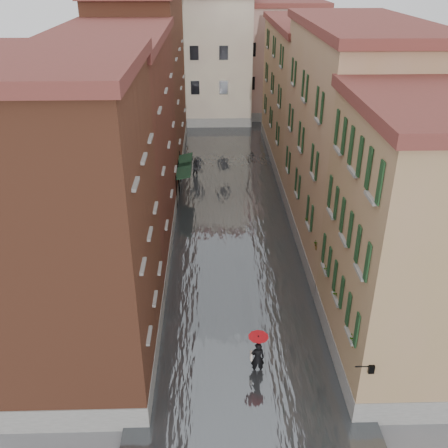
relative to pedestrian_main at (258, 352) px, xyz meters
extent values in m
plane|color=slate|center=(-0.49, 3.04, -1.21)|extent=(120.00, 120.00, 0.00)
cube|color=#474B4E|center=(-0.49, 16.04, -1.11)|extent=(10.00, 60.00, 0.20)
cube|color=brown|center=(-7.49, 1.04, 5.29)|extent=(6.00, 8.00, 13.00)
cube|color=maroon|center=(-7.49, 12.04, 5.04)|extent=(6.00, 14.00, 12.50)
cube|color=brown|center=(-7.49, 27.04, 5.79)|extent=(6.00, 16.00, 14.00)
cube|color=#9B7D50|center=(6.51, 1.04, 4.54)|extent=(6.00, 8.00, 11.50)
cube|color=tan|center=(6.51, 12.04, 5.29)|extent=(6.00, 14.00, 13.00)
cube|color=#9B7D50|center=(6.51, 27.04, 4.54)|extent=(6.00, 16.00, 11.50)
cube|color=beige|center=(-3.49, 41.04, 5.29)|extent=(12.00, 9.00, 13.00)
cube|color=tan|center=(5.51, 43.04, 4.79)|extent=(10.00, 9.00, 12.00)
cube|color=#16311D|center=(-3.94, 18.00, 1.34)|extent=(1.09, 3.07, 0.31)
cylinder|color=black|center=(-4.44, 16.47, 0.19)|extent=(0.06, 0.06, 2.80)
cylinder|color=black|center=(-4.44, 19.54, 0.19)|extent=(0.06, 0.06, 2.80)
cube|color=#16311D|center=(-3.94, 20.17, 1.34)|extent=(1.09, 2.72, 0.31)
cylinder|color=black|center=(-4.44, 18.81, 0.19)|extent=(0.06, 0.06, 2.80)
cylinder|color=black|center=(-4.44, 21.53, 0.19)|extent=(0.06, 0.06, 2.80)
cylinder|color=black|center=(3.56, -2.96, 1.89)|extent=(0.60, 0.05, 0.05)
cube|color=black|center=(3.86, -2.96, 1.79)|extent=(0.22, 0.22, 0.35)
cube|color=beige|center=(3.86, -2.96, 1.79)|extent=(0.14, 0.14, 0.24)
cube|color=#9E5E33|center=(3.63, -1.66, 1.94)|extent=(0.22, 0.85, 0.18)
imported|color=#265926|center=(3.63, -1.66, 2.36)|extent=(0.59, 0.51, 0.66)
cube|color=#9E5E33|center=(3.63, 1.28, 1.94)|extent=(0.22, 0.85, 0.18)
imported|color=#265926|center=(3.63, 1.28, 2.36)|extent=(0.59, 0.51, 0.66)
cube|color=#9E5E33|center=(3.63, 3.29, 1.94)|extent=(0.22, 0.85, 0.18)
imported|color=#265926|center=(3.63, 3.29, 2.36)|extent=(0.59, 0.51, 0.66)
cube|color=#9E5E33|center=(3.63, 5.75, 1.94)|extent=(0.22, 0.85, 0.18)
imported|color=#265926|center=(3.63, 5.75, 2.36)|extent=(0.59, 0.51, 0.66)
cube|color=#9E5E33|center=(3.63, 8.45, 1.94)|extent=(0.22, 0.85, 0.18)
imported|color=#265926|center=(3.63, 8.45, 2.36)|extent=(0.59, 0.51, 0.66)
imported|color=black|center=(0.00, 0.00, -0.36)|extent=(0.64, 0.44, 1.70)
cube|color=beige|center=(-0.28, 0.05, -0.26)|extent=(0.08, 0.30, 0.38)
cylinder|color=black|center=(0.00, 0.00, 0.14)|extent=(0.02, 0.02, 1.00)
cone|color=red|center=(0.00, 0.00, 0.71)|extent=(0.89, 0.89, 0.28)
imported|color=black|center=(-3.17, 22.86, -0.40)|extent=(0.94, 0.83, 1.62)
camera|label=1|loc=(-1.93, -16.54, 15.06)|focal=40.00mm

